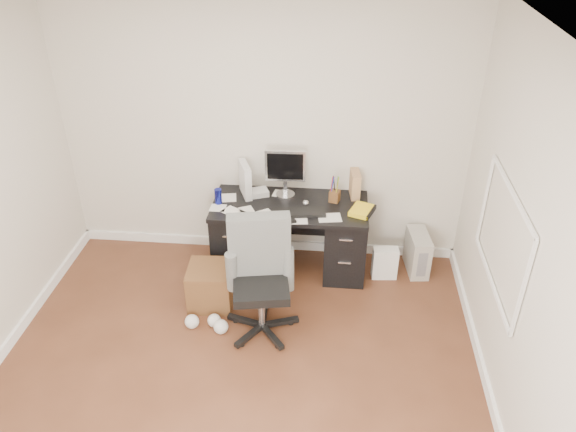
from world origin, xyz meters
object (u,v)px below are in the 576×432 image
at_px(desk, 290,235).
at_px(pc_tower, 417,252).
at_px(lcd_monitor, 285,173).
at_px(office_chair, 261,281).
at_px(keyboard, 299,212).
at_px(wicker_basket, 211,286).

bearing_deg(desk, pc_tower, 3.96).
distance_m(lcd_monitor, office_chair, 1.21).
xyz_separation_m(lcd_monitor, office_chair, (-0.10, -1.12, -0.46)).
xyz_separation_m(desk, keyboard, (0.10, -0.16, 0.36)).
distance_m(office_chair, pc_tower, 1.81).
height_order(office_chair, wicker_basket, office_chair).
relative_size(keyboard, wicker_basket, 1.25).
xyz_separation_m(lcd_monitor, keyboard, (0.16, -0.34, -0.23)).
relative_size(lcd_monitor, office_chair, 0.46).
height_order(desk, office_chair, office_chair).
bearing_deg(pc_tower, desk, 177.34).
bearing_deg(keyboard, office_chair, -116.13).
height_order(lcd_monitor, pc_tower, lcd_monitor).
height_order(keyboard, wicker_basket, keyboard).
distance_m(lcd_monitor, keyboard, 0.44).
distance_m(pc_tower, wicker_basket, 2.10).
distance_m(keyboard, wicker_basket, 1.07).
height_order(desk, wicker_basket, desk).
bearing_deg(lcd_monitor, desk, -72.85).
distance_m(desk, lcd_monitor, 0.63).
distance_m(keyboard, pc_tower, 1.34).
bearing_deg(desk, keyboard, -58.89).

